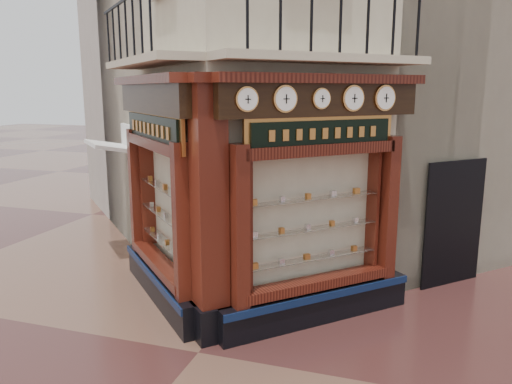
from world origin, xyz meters
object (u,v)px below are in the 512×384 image
at_px(signboard_right, 323,133).
at_px(clock_c, 321,99).
at_px(clock_b, 285,99).
at_px(clock_d, 353,98).
at_px(awning, 117,255).
at_px(clock_a, 247,99).
at_px(clock_e, 385,98).
at_px(corner_pilaster, 209,215).
at_px(signboard_left, 152,129).

bearing_deg(signboard_right, clock_c, -136.58).
relative_size(clock_b, signboard_right, 0.20).
bearing_deg(clock_d, awning, 118.42).
xyz_separation_m(clock_a, clock_e, (1.72, 1.72, 0.00)).
height_order(clock_a, clock_d, clock_d).
xyz_separation_m(corner_pilaster, clock_b, (1.02, 0.42, 1.67)).
bearing_deg(clock_c, clock_d, 0.00).
height_order(awning, signboard_left, signboard_left).
bearing_deg(clock_a, clock_d, 0.00).
bearing_deg(clock_b, clock_c, -0.00).
bearing_deg(awning, clock_c, -156.99).
bearing_deg(clock_c, clock_a, 180.00).
relative_size(clock_d, signboard_left, 0.18).
xyz_separation_m(clock_b, awning, (-4.62, 2.48, -3.62)).
bearing_deg(signboard_right, awning, 114.61).
bearing_deg(clock_d, clock_c, -180.00).
xyz_separation_m(corner_pilaster, signboard_right, (1.46, 1.01, 1.15)).
relative_size(clock_e, awning, 0.27).
bearing_deg(clock_e, clock_b, -180.00).
bearing_deg(awning, clock_a, -169.70).
distance_m(corner_pilaster, clock_a, 1.78).
bearing_deg(clock_b, signboard_right, 8.57).
distance_m(clock_b, clock_c, 0.62).
xyz_separation_m(clock_b, clock_c, (0.44, 0.44, 0.00)).
xyz_separation_m(clock_a, clock_d, (1.28, 1.28, -0.00)).
height_order(clock_a, signboard_left, clock_a).
height_order(clock_e, awning, clock_e).
bearing_deg(corner_pilaster, signboard_left, 100.25).
height_order(corner_pilaster, clock_c, corner_pilaster).
relative_size(clock_c, signboard_right, 0.16).
height_order(clock_b, clock_d, clock_d).
relative_size(clock_a, awning, 0.23).
relative_size(awning, signboard_left, 0.66).
xyz_separation_m(clock_b, signboard_left, (-2.48, 0.60, -0.52)).
bearing_deg(clock_a, clock_b, 0.00).
distance_m(clock_b, clock_d, 1.20).
height_order(awning, signboard_right, signboard_right).
height_order(clock_c, signboard_left, clock_c).
bearing_deg(signboard_right, signboard_left, 135.00).
xyz_separation_m(corner_pilaster, awning, (-3.60, 2.90, -1.95)).
bearing_deg(corner_pilaster, clock_d, -10.90).
bearing_deg(signboard_right, clock_a, -175.28).
relative_size(corner_pilaster, signboard_right, 2.06).
bearing_deg(clock_e, corner_pilaster, 171.45).
bearing_deg(clock_d, corner_pilaster, 169.10).
bearing_deg(signboard_left, clock_d, -130.66).
relative_size(clock_d, clock_e, 0.98).
bearing_deg(clock_e, clock_a, -180.00).
xyz_separation_m(clock_d, clock_e, (0.44, 0.44, 0.00)).
height_order(clock_e, signboard_left, clock_e).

